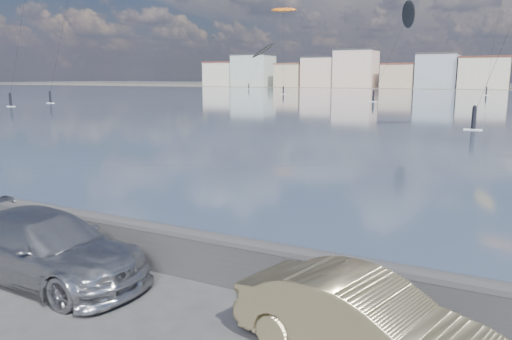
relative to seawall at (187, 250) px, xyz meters
The scene contains 10 objects.
ground 2.76m from the seawall, 90.00° to the right, with size 700.00×700.00×0.00m, color #333335.
bay_water 88.80m from the seawall, 90.00° to the left, with size 500.00×177.00×0.00m, color #354561.
far_shore_strip 197.30m from the seawall, 90.00° to the left, with size 500.00×60.00×0.00m, color #4C473D.
seawall is the anchor object (origin of this frame).
far_buildings 183.39m from the seawall, 89.59° to the left, with size 240.79×13.26×14.60m.
car_silver 2.95m from the seawall, 148.14° to the right, with size 2.00×4.91×1.43m, color #ABADB2.
car_champagne 4.54m from the seawall, 19.51° to the right, with size 1.40×4.02×1.32m, color tan.
kitesurfer_1 165.61m from the seawall, 116.45° to the left, with size 7.10×12.71×16.38m.
kitesurfer_5 88.75m from the seawall, 98.67° to the left, with size 5.57×14.67×17.94m.
kitesurfer_15 121.01m from the seawall, 113.85° to the left, with size 9.11×9.77×21.77m.
Camera 1 is at (6.08, -5.61, 4.24)m, focal length 35.00 mm.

